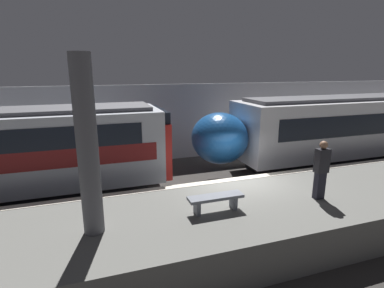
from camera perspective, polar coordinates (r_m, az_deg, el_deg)
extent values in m
plane|color=#33302D|center=(11.07, 7.57, -11.87)|extent=(120.00, 120.00, 0.00)
cube|color=slate|center=(9.30, 13.12, -13.57)|extent=(40.00, 3.90, 1.13)
cube|color=beige|center=(10.50, 8.14, -6.64)|extent=(40.00, 0.30, 0.01)
cube|color=#939399|center=(16.28, -2.33, 4.22)|extent=(50.00, 0.15, 4.05)
cylinder|color=#56565B|center=(6.92, -19.29, -0.74)|extent=(0.46, 0.46, 4.05)
ellipsoid|color=#195199|center=(12.96, 5.26, 1.13)|extent=(2.42, 2.61, 2.20)
sphere|color=#F2EFCC|center=(12.70, 1.30, -0.90)|extent=(0.20, 0.20, 0.20)
cube|color=red|center=(12.18, -6.04, -0.12)|extent=(0.25, 2.78, 2.09)
cube|color=black|center=(11.96, -6.17, 4.75)|extent=(0.25, 2.49, 0.84)
sphere|color=#EA4C42|center=(11.71, -4.57, -2.53)|extent=(0.18, 0.18, 0.18)
sphere|color=#EA4C42|center=(12.90, -5.96, -0.98)|extent=(0.18, 0.18, 0.18)
cube|color=black|center=(9.56, 23.09, -7.25)|extent=(0.28, 0.20, 0.81)
cube|color=#232328|center=(9.33, 23.53, -2.92)|extent=(0.38, 0.24, 0.70)
sphere|color=#9E7051|center=(9.21, 23.81, -0.16)|extent=(0.23, 0.23, 0.23)
cube|color=slate|center=(7.98, 0.97, -11.89)|extent=(0.10, 0.32, 0.41)
cube|color=slate|center=(8.35, 7.89, -10.77)|extent=(0.10, 0.32, 0.41)
cube|color=slate|center=(8.06, 4.54, -10.02)|extent=(1.50, 0.40, 0.08)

